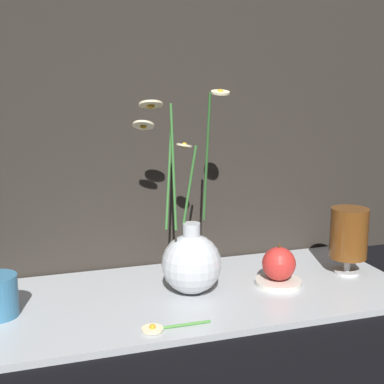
% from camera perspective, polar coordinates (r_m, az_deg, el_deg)
% --- Properties ---
extents(ground_plane, '(6.00, 6.00, 0.00)m').
position_cam_1_polar(ground_plane, '(1.06, -0.05, -11.24)').
color(ground_plane, black).
extents(shelf, '(0.85, 0.36, 0.01)m').
position_cam_1_polar(shelf, '(1.06, -0.05, -10.94)').
color(shelf, '#B2B7BC').
rests_on(shelf, ground_plane).
extents(backdrop_wall, '(1.35, 0.02, 1.10)m').
position_cam_1_polar(backdrop_wall, '(1.17, -3.08, 18.42)').
color(backdrop_wall, '#2D2823').
rests_on(backdrop_wall, ground_plane).
extents(vase_with_flowers, '(0.18, 0.12, 0.39)m').
position_cam_1_polar(vase_with_flowers, '(1.03, 0.11, -7.21)').
color(vase_with_flowers, silver).
rests_on(vase_with_flowers, shelf).
extents(tea_glass, '(0.08, 0.08, 0.14)m').
position_cam_1_polar(tea_glass, '(1.17, 16.39, -4.35)').
color(tea_glass, silver).
rests_on(tea_glass, shelf).
extents(saucer_plate, '(0.09, 0.09, 0.01)m').
position_cam_1_polar(saucer_plate, '(1.10, 9.19, -9.46)').
color(saucer_plate, silver).
rests_on(saucer_plate, shelf).
extents(orange_fruit, '(0.07, 0.07, 0.08)m').
position_cam_1_polar(orange_fruit, '(1.09, 9.25, -7.56)').
color(orange_fruit, red).
rests_on(orange_fruit, saucer_plate).
extents(loose_daisy, '(0.12, 0.04, 0.01)m').
position_cam_1_polar(loose_daisy, '(0.91, -3.35, -14.25)').
color(loose_daisy, '#4C8E3D').
rests_on(loose_daisy, shelf).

